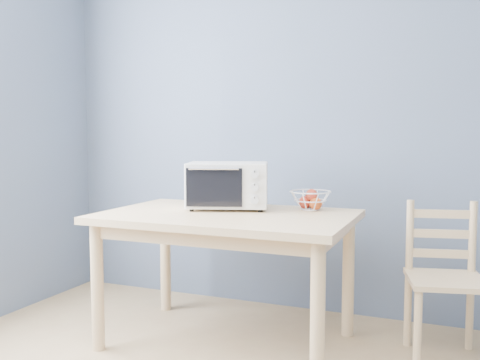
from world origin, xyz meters
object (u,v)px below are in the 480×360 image
at_px(dining_table, 227,231).
at_px(fruit_basket, 311,199).
at_px(dining_chair, 445,282).
at_px(toaster_oven, 225,184).

bearing_deg(dining_table, fruit_basket, 37.03).
relative_size(fruit_basket, dining_chair, 0.33).
bearing_deg(dining_chair, toaster_oven, 171.46).
xyz_separation_m(toaster_oven, dining_chair, (1.24, 0.10, -0.49)).
height_order(toaster_oven, fruit_basket, toaster_oven).
relative_size(dining_table, fruit_basket, 5.12).
height_order(dining_table, fruit_basket, fruit_basket).
xyz_separation_m(dining_table, toaster_oven, (-0.09, 0.16, 0.25)).
bearing_deg(dining_table, toaster_oven, 118.40).
bearing_deg(toaster_oven, dining_chair, -13.97).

